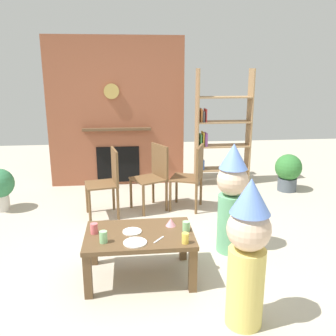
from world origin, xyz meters
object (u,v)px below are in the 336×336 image
(coffee_table, at_px, (139,240))
(dining_chair_left, at_px, (108,179))
(paper_cup_near_right, at_px, (94,228))
(child_with_cone_hat, at_px, (247,250))
(bookshelf, at_px, (220,132))
(paper_cup_near_left, at_px, (103,237))
(paper_cup_center, at_px, (186,226))
(paper_plate_rear, at_px, (135,243))
(paper_plate_front, at_px, (132,232))
(potted_plant_tall, at_px, (288,171))
(paper_cup_far_left, at_px, (185,238))
(birthday_cake_slice, at_px, (171,222))
(dining_chair_right, at_px, (193,174))
(dining_chair_middle, at_px, (154,173))
(child_in_pink, at_px, (232,196))

(coffee_table, bearing_deg, dining_chair_left, 102.73)
(paper_cup_near_right, relative_size, child_with_cone_hat, 0.08)
(bookshelf, xyz_separation_m, paper_cup_near_left, (-1.75, -2.94, -0.38))
(paper_cup_center, bearing_deg, paper_cup_near_right, 177.51)
(paper_cup_near_left, xyz_separation_m, paper_plate_rear, (0.27, -0.04, -0.05))
(paper_plate_front, bearing_deg, potted_plant_tall, 41.98)
(paper_cup_near_right, bearing_deg, paper_plate_rear, -32.89)
(coffee_table, distance_m, paper_cup_near_right, 0.43)
(coffee_table, relative_size, paper_cup_near_right, 10.30)
(paper_cup_near_right, xyz_separation_m, paper_cup_far_left, (0.80, -0.29, -0.00))
(paper_cup_near_right, bearing_deg, coffee_table, -5.65)
(paper_plate_rear, bearing_deg, paper_plate_front, 95.63)
(paper_plate_rear, distance_m, birthday_cake_slice, 0.48)
(bookshelf, relative_size, dining_chair_right, 2.11)
(paper_plate_rear, distance_m, dining_chair_middle, 1.97)
(coffee_table, height_order, paper_cup_far_left, paper_cup_far_left)
(dining_chair_right, bearing_deg, child_in_pink, 120.01)
(paper_cup_far_left, xyz_separation_m, child_with_cone_hat, (0.38, -0.50, 0.13))
(paper_cup_center, xyz_separation_m, dining_chair_middle, (-0.17, 1.74, 0.02))
(bookshelf, bearing_deg, paper_cup_near_left, -120.72)
(birthday_cake_slice, relative_size, potted_plant_tall, 0.17)
(paper_cup_near_right, relative_size, paper_cup_far_left, 1.02)
(paper_cup_near_right, distance_m, paper_plate_rear, 0.44)
(paper_cup_far_left, bearing_deg, dining_chair_middle, 93.57)
(child_with_cone_hat, bearing_deg, bookshelf, -56.41)
(coffee_table, bearing_deg, paper_cup_far_left, -32.18)
(paper_plate_rear, bearing_deg, dining_chair_middle, 81.00)
(bookshelf, xyz_separation_m, paper_plate_rear, (-1.47, -2.98, -0.43))
(paper_cup_near_right, height_order, paper_plate_front, paper_cup_near_right)
(dining_chair_left, bearing_deg, paper_plate_front, 89.61)
(dining_chair_right, bearing_deg, paper_cup_far_left, 99.51)
(paper_cup_far_left, bearing_deg, dining_chair_right, 78.15)
(paper_plate_front, distance_m, dining_chair_right, 1.85)
(paper_cup_far_left, xyz_separation_m, child_in_pink, (0.59, 0.66, 0.13))
(coffee_table, xyz_separation_m, paper_cup_near_right, (-0.41, 0.04, 0.12))
(child_with_cone_hat, xyz_separation_m, dining_chair_middle, (-0.51, 2.50, -0.11))
(paper_cup_near_right, xyz_separation_m, paper_cup_center, (0.85, -0.04, -0.00))
(bookshelf, height_order, child_in_pink, bookshelf)
(bookshelf, distance_m, paper_cup_center, 2.98)
(paper_cup_center, xyz_separation_m, potted_plant_tall, (2.00, 2.28, -0.16))
(child_with_cone_hat, height_order, potted_plant_tall, child_with_cone_hat)
(coffee_table, xyz_separation_m, dining_chair_right, (0.79, 1.67, 0.14))
(paper_cup_near_left, bearing_deg, potted_plant_tall, 41.47)
(paper_plate_rear, relative_size, potted_plant_tall, 0.35)
(paper_plate_rear, distance_m, dining_chair_left, 1.78)
(paper_cup_near_left, xyz_separation_m, paper_cup_far_left, (0.71, -0.09, -0.01))
(paper_cup_near_right, height_order, child_with_cone_hat, child_with_cone_hat)
(paper_plate_rear, relative_size, child_with_cone_hat, 0.17)
(dining_chair_left, bearing_deg, paper_cup_near_right, 76.76)
(bookshelf, bearing_deg, paper_cup_far_left, -108.95)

